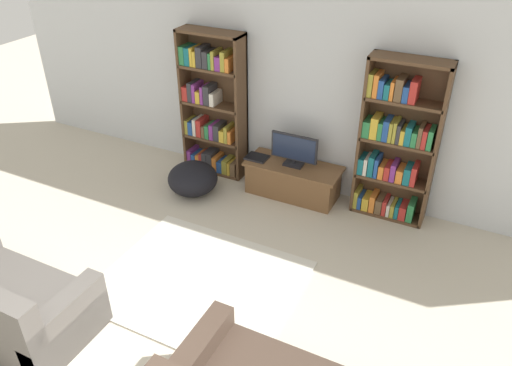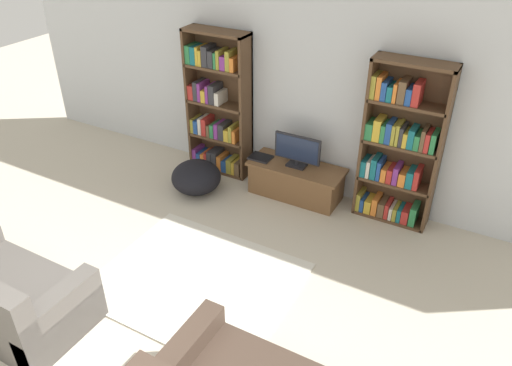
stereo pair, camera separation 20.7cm
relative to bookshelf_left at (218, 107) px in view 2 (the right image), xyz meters
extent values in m
cube|color=silver|center=(1.18, 0.18, 0.37)|extent=(8.80, 0.06, 2.60)
cube|color=#513823|center=(-0.39, -0.02, 0.05)|extent=(0.04, 0.30, 1.95)
cube|color=#513823|center=(0.45, -0.02, 0.05)|extent=(0.04, 0.30, 1.95)
cube|color=#513823|center=(0.03, 0.11, 0.05)|extent=(0.87, 0.04, 1.95)
cube|color=#513823|center=(0.03, -0.02, 1.00)|extent=(0.87, 0.30, 0.04)
cube|color=#513823|center=(0.03, -0.02, -0.91)|extent=(0.84, 0.30, 0.04)
cube|color=#7F338C|center=(-0.34, -0.04, -0.78)|extent=(0.06, 0.24, 0.23)
cube|color=#234C99|center=(-0.27, -0.04, -0.80)|extent=(0.06, 0.24, 0.18)
cube|color=orange|center=(-0.21, -0.04, -0.80)|extent=(0.06, 0.24, 0.19)
cube|color=#B72D28|center=(-0.16, -0.04, -0.78)|extent=(0.04, 0.24, 0.21)
cube|color=#333338|center=(-0.09, -0.04, -0.77)|extent=(0.07, 0.24, 0.24)
cube|color=#333338|center=(-0.01, -0.04, -0.76)|extent=(0.08, 0.24, 0.25)
cube|color=orange|center=(0.07, -0.04, -0.78)|extent=(0.07, 0.24, 0.21)
cube|color=#234C99|center=(0.15, -0.04, -0.81)|extent=(0.08, 0.24, 0.17)
cube|color=#9E9333|center=(0.23, -0.04, -0.79)|extent=(0.08, 0.24, 0.20)
cube|color=gold|center=(0.30, -0.04, -0.80)|extent=(0.04, 0.24, 0.18)
cube|color=brown|center=(0.36, -0.04, -0.80)|extent=(0.07, 0.24, 0.19)
cube|color=#513823|center=(0.03, -0.02, -0.42)|extent=(0.84, 0.30, 0.04)
cube|color=#9E9333|center=(-0.35, -0.04, -0.30)|extent=(0.05, 0.24, 0.20)
cube|color=#234C99|center=(-0.29, -0.04, -0.31)|extent=(0.07, 0.24, 0.19)
cube|color=silver|center=(-0.22, -0.04, -0.29)|extent=(0.05, 0.24, 0.24)
cube|color=#B72D28|center=(-0.15, -0.04, -0.28)|extent=(0.07, 0.24, 0.24)
cube|color=brown|center=(-0.08, -0.04, -0.32)|extent=(0.05, 0.24, 0.17)
cube|color=#2D7F47|center=(-0.02, -0.04, -0.31)|extent=(0.06, 0.24, 0.19)
cube|color=#7F338C|center=(0.05, -0.04, -0.30)|extent=(0.06, 0.24, 0.21)
cube|color=#333338|center=(0.12, -0.04, -0.29)|extent=(0.08, 0.24, 0.22)
cube|color=gold|center=(0.20, -0.04, -0.32)|extent=(0.07, 0.24, 0.16)
cube|color=#9E9333|center=(0.27, -0.04, -0.29)|extent=(0.05, 0.24, 0.23)
cube|color=orange|center=(0.32, -0.04, -0.32)|extent=(0.04, 0.24, 0.18)
cube|color=#513823|center=(0.03, -0.02, 0.07)|extent=(0.84, 0.30, 0.04)
cube|color=#B72D28|center=(-0.33, -0.04, 0.18)|extent=(0.08, 0.24, 0.19)
cube|color=#333338|center=(-0.25, -0.04, 0.21)|extent=(0.06, 0.24, 0.26)
cube|color=#7F338C|center=(-0.19, -0.04, 0.21)|extent=(0.05, 0.24, 0.25)
cube|color=gold|center=(-0.13, -0.04, 0.17)|extent=(0.07, 0.24, 0.16)
cube|color=#7F338C|center=(-0.07, -0.04, 0.20)|extent=(0.04, 0.24, 0.23)
cube|color=#333338|center=(0.00, -0.04, 0.21)|extent=(0.08, 0.24, 0.25)
cube|color=silver|center=(0.08, -0.04, 0.17)|extent=(0.06, 0.24, 0.17)
cube|color=#513823|center=(0.03, -0.02, 0.55)|extent=(0.84, 0.30, 0.04)
cube|color=#2D7F47|center=(-0.33, -0.04, 0.69)|extent=(0.07, 0.24, 0.23)
cube|color=#196B75|center=(-0.25, -0.04, 0.69)|extent=(0.08, 0.24, 0.23)
cube|color=gold|center=(-0.19, -0.04, 0.69)|extent=(0.04, 0.24, 0.24)
cube|color=gold|center=(-0.15, -0.04, 0.67)|extent=(0.04, 0.24, 0.20)
cube|color=#333338|center=(-0.08, -0.04, 0.70)|extent=(0.08, 0.24, 0.26)
cube|color=#333338|center=(0.01, -0.04, 0.68)|extent=(0.08, 0.24, 0.22)
cube|color=#2D7F47|center=(0.07, -0.04, 0.67)|extent=(0.04, 0.24, 0.20)
cube|color=#9E9333|center=(0.12, -0.04, 0.69)|extent=(0.04, 0.24, 0.24)
cube|color=#7F338C|center=(0.19, -0.04, 0.66)|extent=(0.08, 0.24, 0.18)
cube|color=#9E9333|center=(0.26, -0.04, 0.70)|extent=(0.06, 0.24, 0.25)
cube|color=orange|center=(0.32, -0.04, 0.66)|extent=(0.05, 0.24, 0.18)
cube|color=#513823|center=(2.04, -0.02, 0.05)|extent=(0.04, 0.30, 1.95)
cube|color=#513823|center=(2.87, -0.02, 0.05)|extent=(0.04, 0.30, 1.95)
cube|color=#513823|center=(2.46, 0.11, 0.05)|extent=(0.87, 0.04, 1.95)
cube|color=#513823|center=(2.46, -0.02, 1.00)|extent=(0.87, 0.30, 0.04)
cube|color=#513823|center=(2.46, -0.02, -0.91)|extent=(0.84, 0.30, 0.04)
cube|color=#9E9333|center=(2.08, -0.04, -0.78)|extent=(0.05, 0.24, 0.23)
cube|color=#234C99|center=(2.13, -0.04, -0.81)|extent=(0.05, 0.24, 0.17)
cube|color=gold|center=(2.20, -0.04, -0.81)|extent=(0.08, 0.24, 0.17)
cube|color=orange|center=(2.28, -0.04, -0.78)|extent=(0.07, 0.24, 0.22)
cube|color=brown|center=(2.36, -0.04, -0.80)|extent=(0.08, 0.24, 0.19)
cube|color=#B72D28|center=(2.43, -0.04, -0.79)|extent=(0.05, 0.24, 0.19)
cube|color=silver|center=(2.48, -0.04, -0.81)|extent=(0.04, 0.24, 0.16)
cube|color=#9E9333|center=(2.53, -0.04, -0.81)|extent=(0.05, 0.24, 0.17)
cube|color=#196B75|center=(2.58, -0.04, -0.81)|extent=(0.05, 0.24, 0.17)
cube|color=#B72D28|center=(2.65, -0.04, -0.80)|extent=(0.08, 0.24, 0.17)
cube|color=#2D7F47|center=(2.74, -0.04, -0.77)|extent=(0.07, 0.24, 0.24)
cube|color=#513823|center=(2.46, -0.02, -0.42)|extent=(0.84, 0.30, 0.04)
cube|color=#196B75|center=(2.09, -0.04, -0.30)|extent=(0.06, 0.24, 0.20)
cube|color=silver|center=(2.15, -0.04, -0.30)|extent=(0.04, 0.24, 0.21)
cube|color=#196B75|center=(2.21, -0.04, -0.28)|extent=(0.07, 0.24, 0.26)
cube|color=#234C99|center=(2.27, -0.04, -0.28)|extent=(0.04, 0.24, 0.24)
cube|color=orange|center=(2.33, -0.04, -0.32)|extent=(0.06, 0.24, 0.16)
cube|color=#B72D28|center=(2.40, -0.04, -0.32)|extent=(0.06, 0.24, 0.17)
cube|color=#7F338C|center=(2.47, -0.04, -0.30)|extent=(0.06, 0.24, 0.22)
cube|color=orange|center=(2.55, -0.04, -0.32)|extent=(0.08, 0.24, 0.16)
cube|color=#196B75|center=(2.63, -0.04, -0.30)|extent=(0.08, 0.24, 0.20)
cube|color=#B72D28|center=(2.70, -0.04, -0.29)|extent=(0.06, 0.24, 0.24)
cube|color=#513823|center=(2.46, -0.02, 0.07)|extent=(0.84, 0.30, 0.04)
cube|color=#2D7F47|center=(2.10, -0.04, 0.18)|extent=(0.08, 0.24, 0.19)
cube|color=gold|center=(2.18, -0.04, 0.21)|extent=(0.08, 0.24, 0.25)
cube|color=#2D7F47|center=(2.26, -0.04, 0.19)|extent=(0.05, 0.24, 0.21)
cube|color=#234C99|center=(2.32, -0.04, 0.21)|extent=(0.06, 0.24, 0.24)
cube|color=#9E9333|center=(2.37, -0.04, 0.20)|extent=(0.04, 0.24, 0.23)
cube|color=#9E9333|center=(2.42, -0.04, 0.21)|extent=(0.04, 0.24, 0.25)
cube|color=#333338|center=(2.46, -0.04, 0.20)|extent=(0.04, 0.24, 0.22)
cube|color=gold|center=(2.50, -0.04, 0.17)|extent=(0.05, 0.24, 0.17)
cube|color=#196B75|center=(2.56, -0.04, 0.20)|extent=(0.07, 0.24, 0.22)
cube|color=#2D7F47|center=(2.63, -0.04, 0.17)|extent=(0.06, 0.24, 0.17)
cube|color=brown|center=(2.69, -0.04, 0.21)|extent=(0.04, 0.24, 0.24)
cube|color=#B72D28|center=(2.74, -0.04, 0.19)|extent=(0.05, 0.24, 0.22)
cube|color=#2D7F47|center=(2.80, -0.04, 0.20)|extent=(0.05, 0.24, 0.22)
cube|color=#513823|center=(2.46, -0.02, 0.55)|extent=(0.84, 0.30, 0.04)
cube|color=#9E9333|center=(2.08, -0.04, 0.70)|extent=(0.05, 0.24, 0.26)
cube|color=orange|center=(2.14, -0.04, 0.70)|extent=(0.05, 0.24, 0.26)
cube|color=#234C99|center=(2.20, -0.04, 0.67)|extent=(0.06, 0.24, 0.21)
cube|color=#196B75|center=(2.27, -0.04, 0.66)|extent=(0.06, 0.24, 0.17)
cube|color=orange|center=(2.32, -0.04, 0.68)|extent=(0.04, 0.24, 0.21)
cube|color=brown|center=(2.39, -0.04, 0.70)|extent=(0.08, 0.24, 0.25)
cube|color=#234C99|center=(2.46, -0.04, 0.66)|extent=(0.06, 0.24, 0.18)
cube|color=#B72D28|center=(2.54, -0.04, 0.69)|extent=(0.07, 0.24, 0.25)
cube|color=brown|center=(1.24, -0.14, -0.73)|extent=(1.15, 0.48, 0.40)
cube|color=brown|center=(1.24, -0.14, -0.51)|extent=(1.22, 0.51, 0.04)
cube|color=black|center=(1.24, -0.14, -0.48)|extent=(0.24, 0.16, 0.03)
cylinder|color=black|center=(1.24, -0.14, -0.44)|extent=(0.04, 0.04, 0.05)
cube|color=black|center=(1.24, -0.14, -0.24)|extent=(0.60, 0.04, 0.34)
cube|color=#19233D|center=(1.24, -0.16, -0.24)|extent=(0.56, 0.00, 0.31)
cube|color=#28282D|center=(0.75, -0.18, -0.48)|extent=(0.28, 0.22, 0.02)
cube|color=black|center=(0.75, -0.18, -0.46)|extent=(0.27, 0.21, 0.00)
cube|color=beige|center=(1.05, -2.10, -0.92)|extent=(1.94, 1.64, 0.02)
cube|color=#56514C|center=(-0.18, -3.31, -0.74)|extent=(1.51, 0.86, 0.38)
cube|color=#56514C|center=(0.49, -3.31, -0.65)|extent=(0.18, 0.86, 0.56)
ellipsoid|color=black|center=(0.06, -0.67, -0.72)|extent=(0.64, 0.64, 0.42)
camera|label=1|loc=(3.26, -5.25, 2.62)|focal=35.00mm
camera|label=2|loc=(3.44, -5.15, 2.62)|focal=35.00mm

